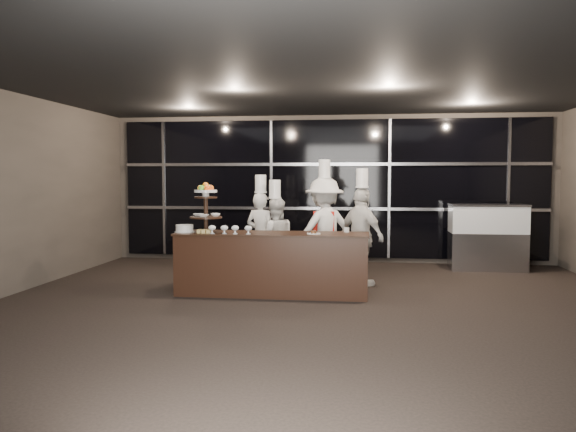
# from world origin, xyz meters

# --- Properties ---
(room) EXTENTS (10.00, 10.00, 10.00)m
(room) POSITION_xyz_m (0.00, 0.00, 1.50)
(room) COLOR black
(room) RESTS_ON ground
(window_wall) EXTENTS (8.60, 0.10, 2.80)m
(window_wall) POSITION_xyz_m (0.00, 4.94, 1.50)
(window_wall) COLOR black
(window_wall) RESTS_ON ground
(buffet_counter) EXTENTS (2.84, 0.74, 0.92)m
(buffet_counter) POSITION_xyz_m (-0.67, 1.61, 0.47)
(buffet_counter) COLOR black
(buffet_counter) RESTS_ON ground
(display_stand) EXTENTS (0.48, 0.48, 0.74)m
(display_stand) POSITION_xyz_m (-1.67, 1.61, 1.34)
(display_stand) COLOR black
(display_stand) RESTS_ON buffet_counter
(compotes) EXTENTS (0.65, 0.11, 0.12)m
(compotes) POSITION_xyz_m (-1.26, 1.39, 1.00)
(compotes) COLOR silver
(compotes) RESTS_ON buffet_counter
(layer_cake) EXTENTS (0.30, 0.30, 0.11)m
(layer_cake) POSITION_xyz_m (-1.99, 1.56, 0.97)
(layer_cake) COLOR white
(layer_cake) RESTS_ON buffet_counter
(pastry_squares) EXTENTS (0.20, 0.13, 0.05)m
(pastry_squares) POSITION_xyz_m (-1.65, 1.44, 0.95)
(pastry_squares) COLOR #D4B667
(pastry_squares) RESTS_ON buffet_counter
(small_plate) EXTENTS (0.20, 0.20, 0.05)m
(small_plate) POSITION_xyz_m (-0.05, 1.51, 0.94)
(small_plate) COLOR white
(small_plate) RESTS_ON buffet_counter
(chef_cup) EXTENTS (0.08, 0.08, 0.07)m
(chef_cup) POSITION_xyz_m (0.41, 1.86, 0.96)
(chef_cup) COLOR white
(chef_cup) RESTS_ON buffet_counter
(display_case) EXTENTS (1.38, 0.60, 1.24)m
(display_case) POSITION_xyz_m (2.99, 4.30, 0.69)
(display_case) COLOR #A5A5AA
(display_case) RESTS_ON ground
(chef_a) EXTENTS (0.63, 0.52, 1.78)m
(chef_a) POSITION_xyz_m (-1.06, 2.85, 0.78)
(chef_a) COLOR white
(chef_a) RESTS_ON ground
(chef_b) EXTENTS (0.78, 0.67, 1.70)m
(chef_b) POSITION_xyz_m (-0.79, 2.65, 0.72)
(chef_b) COLOR white
(chef_b) RESTS_ON ground
(chef_c) EXTENTS (1.28, 1.16, 2.03)m
(chef_c) POSITION_xyz_m (0.03, 2.67, 0.87)
(chef_c) COLOR white
(chef_c) RESTS_ON ground
(chef_d) EXTENTS (0.91, 0.94, 1.88)m
(chef_d) POSITION_xyz_m (0.64, 2.44, 0.81)
(chef_d) COLOR silver
(chef_d) RESTS_ON ground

